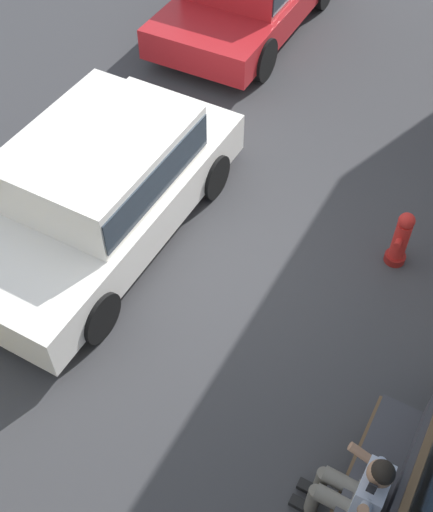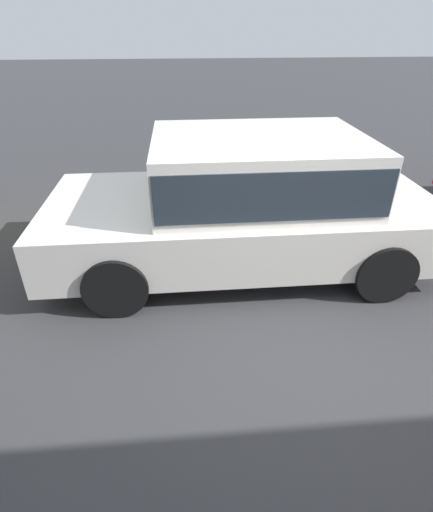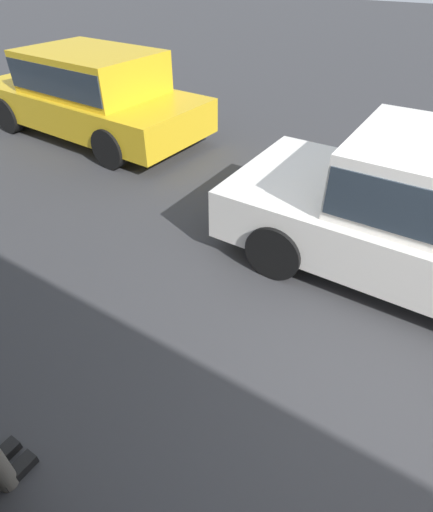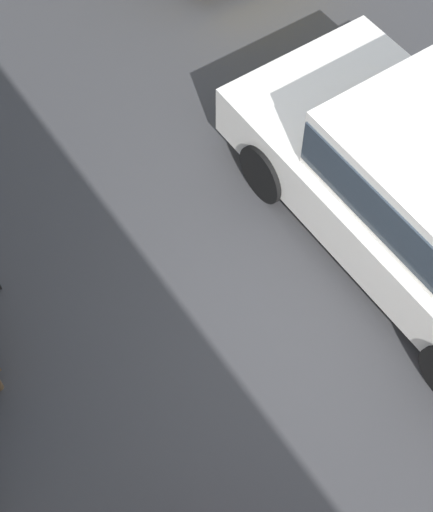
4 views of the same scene
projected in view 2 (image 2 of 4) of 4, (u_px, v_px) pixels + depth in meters
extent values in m
plane|color=#38383A|center=(292.00, 339.00, 3.55)|extent=(60.00, 60.00, 0.00)
cube|color=white|center=(241.00, 220.00, 4.48)|extent=(4.19, 1.87, 0.56)
cube|color=white|center=(259.00, 167.00, 4.18)|extent=(2.18, 1.64, 0.65)
cube|color=#28333D|center=(259.00, 167.00, 4.18)|extent=(2.14, 1.68, 0.45)
cylinder|color=black|center=(116.00, 286.00, 3.71)|extent=(0.62, 0.18, 0.62)
cylinder|color=black|center=(133.00, 209.00, 5.24)|extent=(0.62, 0.18, 0.62)
cylinder|color=black|center=(384.00, 273.00, 3.92)|extent=(0.62, 0.18, 0.62)
cylinder|color=black|center=(325.00, 202.00, 5.45)|extent=(0.62, 0.18, 0.62)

